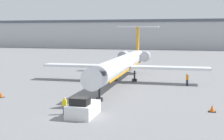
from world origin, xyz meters
TOP-DOWN VIEW (x-y plane):
  - ground_plane at (0.00, 0.00)m, footprint 600.00×600.00m
  - terminal_building at (0.00, 120.00)m, footprint 180.00×16.80m
  - airplane_main at (-0.44, 21.47)m, footprint 26.58×33.32m
  - pushback_tug at (0.28, 0.59)m, footprint 2.35×3.79m
  - worker_near_tug at (-1.63, 0.72)m, footprint 0.40×0.24m
  - worker_by_wing at (9.42, 20.09)m, footprint 0.40×0.25m
  - traffic_cone_left at (-12.16, 5.96)m, footprint 0.61×0.61m
  - traffic_cone_right at (12.16, 5.29)m, footprint 0.71×0.71m

SIDE VIEW (x-z plane):
  - ground_plane at x=0.00m, z-range 0.00..0.00m
  - traffic_cone_right at x=12.16m, z-range -0.02..0.69m
  - traffic_cone_left at x=-12.16m, z-range -0.02..0.72m
  - pushback_tug at x=0.28m, z-range -0.24..1.71m
  - worker_near_tug at x=-1.63m, z-range 0.03..1.71m
  - worker_by_wing at x=9.42m, z-range 0.05..1.86m
  - airplane_main at x=-0.44m, z-range -1.50..7.48m
  - terminal_building at x=0.00m, z-range 0.03..13.31m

